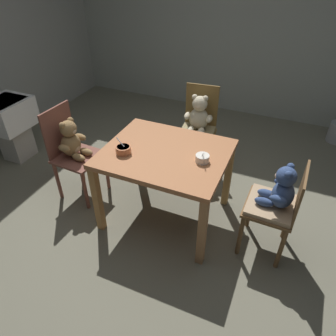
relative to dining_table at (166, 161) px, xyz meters
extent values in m
cube|color=#6A6756|center=(0.00, 0.00, -0.65)|extent=(5.20, 5.20, 0.04)
cube|color=gray|center=(0.00, 2.56, 0.76)|extent=(5.20, 0.08, 2.79)
cube|color=#A7663D|center=(0.00, 0.00, 0.08)|extent=(1.04, 0.87, 0.04)
cube|color=#A5703D|center=(-0.48, -0.39, -0.29)|extent=(0.06, 0.06, 0.69)
cube|color=#A57147|center=(0.48, -0.39, -0.29)|extent=(0.06, 0.06, 0.69)
cube|color=#A3763E|center=(-0.48, 0.39, -0.29)|extent=(0.06, 0.06, 0.69)
cube|color=#9C7541|center=(0.48, 0.39, -0.29)|extent=(0.06, 0.06, 0.69)
cube|color=brown|center=(0.00, 0.82, -0.18)|extent=(0.42, 0.42, 0.02)
cube|color=brown|center=(-0.02, 1.01, 0.07)|extent=(0.35, 0.05, 0.49)
cylinder|color=brown|center=(-0.14, 0.65, -0.41)|extent=(0.04, 0.04, 0.44)
cylinder|color=brown|center=(0.18, 0.68, -0.41)|extent=(0.04, 0.04, 0.44)
cylinder|color=brown|center=(-0.18, 0.97, -0.41)|extent=(0.04, 0.04, 0.44)
cylinder|color=brown|center=(0.15, 1.00, -0.41)|extent=(0.04, 0.04, 0.44)
cube|color=tan|center=(0.00, 0.82, -0.15)|extent=(0.38, 0.39, 0.04)
ellipsoid|color=beige|center=(-0.01, 0.89, -0.02)|extent=(0.22, 0.20, 0.24)
ellipsoid|color=beige|center=(0.00, 0.83, -0.03)|extent=(0.12, 0.07, 0.14)
sphere|color=beige|center=(0.00, 0.88, 0.16)|extent=(0.16, 0.16, 0.16)
ellipsoid|color=beige|center=(0.00, 0.82, 0.15)|extent=(0.07, 0.06, 0.05)
sphere|color=beige|center=(-0.06, 0.89, 0.22)|extent=(0.06, 0.06, 0.06)
sphere|color=beige|center=(0.05, 0.90, 0.22)|extent=(0.06, 0.06, 0.06)
ellipsoid|color=beige|center=(-0.12, 0.85, 0.01)|extent=(0.08, 0.14, 0.07)
ellipsoid|color=beige|center=(0.11, 0.88, 0.01)|extent=(0.08, 0.14, 0.07)
ellipsoid|color=beige|center=(-0.05, 0.76, -0.10)|extent=(0.09, 0.16, 0.07)
ellipsoid|color=beige|center=(0.06, 0.77, -0.10)|extent=(0.09, 0.16, 0.07)
cube|color=brown|center=(-0.91, -0.04, -0.18)|extent=(0.43, 0.43, 0.02)
cube|color=brown|center=(-1.10, -0.02, 0.07)|extent=(0.04, 0.38, 0.48)
cylinder|color=brown|center=(-0.75, -0.22, -0.41)|extent=(0.04, 0.04, 0.44)
cylinder|color=brown|center=(-0.73, 0.13, -0.41)|extent=(0.04, 0.04, 0.44)
cylinder|color=brown|center=(-1.09, -0.20, -0.41)|extent=(0.04, 0.04, 0.44)
cylinder|color=brown|center=(-1.07, 0.15, -0.41)|extent=(0.04, 0.04, 0.44)
ellipsoid|color=olive|center=(-0.98, -0.03, -0.06)|extent=(0.18, 0.21, 0.23)
ellipsoid|color=beige|center=(-0.93, -0.03, -0.07)|extent=(0.07, 0.11, 0.14)
sphere|color=olive|center=(-0.97, -0.03, 0.12)|extent=(0.16, 0.16, 0.16)
ellipsoid|color=beige|center=(-0.92, -0.04, 0.11)|extent=(0.06, 0.07, 0.05)
sphere|color=olive|center=(-0.98, -0.09, 0.18)|extent=(0.06, 0.06, 0.06)
sphere|color=olive|center=(-0.98, 0.02, 0.18)|extent=(0.06, 0.06, 0.06)
ellipsoid|color=olive|center=(-0.96, -0.15, -0.03)|extent=(0.14, 0.07, 0.06)
ellipsoid|color=olive|center=(-0.95, 0.08, -0.03)|extent=(0.14, 0.07, 0.06)
ellipsoid|color=olive|center=(-0.86, -0.09, -0.14)|extent=(0.16, 0.08, 0.07)
ellipsoid|color=olive|center=(-0.86, 0.02, -0.14)|extent=(0.16, 0.08, 0.07)
cube|color=brown|center=(0.91, -0.01, -0.18)|extent=(0.40, 0.42, 0.02)
cube|color=brown|center=(1.09, -0.02, 0.02)|extent=(0.03, 0.38, 0.38)
cylinder|color=brown|center=(0.75, 0.17, -0.41)|extent=(0.04, 0.04, 0.44)
cylinder|color=brown|center=(0.74, -0.18, -0.41)|extent=(0.04, 0.04, 0.44)
cylinder|color=brown|center=(1.08, 0.16, -0.41)|extent=(0.04, 0.04, 0.44)
cylinder|color=brown|center=(1.07, -0.19, -0.41)|extent=(0.04, 0.04, 0.44)
cube|color=tan|center=(0.91, -0.01, -0.15)|extent=(0.36, 0.39, 0.04)
ellipsoid|color=#354A79|center=(0.98, -0.02, -0.02)|extent=(0.17, 0.20, 0.22)
ellipsoid|color=#D8B094|center=(0.92, -0.01, -0.04)|extent=(0.06, 0.11, 0.13)
sphere|color=#354A79|center=(0.97, -0.02, 0.14)|extent=(0.15, 0.15, 0.15)
ellipsoid|color=#D8B094|center=(0.91, -0.01, 0.13)|extent=(0.05, 0.06, 0.05)
sphere|color=#354A79|center=(0.98, 0.04, 0.20)|extent=(0.06, 0.06, 0.06)
sphere|color=#354A79|center=(0.98, -0.07, 0.20)|extent=(0.06, 0.06, 0.06)
ellipsoid|color=#354A79|center=(0.96, 0.09, 0.00)|extent=(0.13, 0.07, 0.06)
ellipsoid|color=#354A79|center=(0.95, -0.13, 0.00)|extent=(0.13, 0.07, 0.06)
ellipsoid|color=#354A79|center=(0.86, 0.04, -0.10)|extent=(0.15, 0.07, 0.07)
ellipsoid|color=#354A79|center=(0.86, -0.07, -0.10)|extent=(0.15, 0.07, 0.07)
cylinder|color=silver|center=(0.33, -0.02, 0.13)|extent=(0.11, 0.11, 0.06)
cylinder|color=silver|center=(0.33, -0.02, 0.10)|extent=(0.06, 0.06, 0.01)
cylinder|color=beige|center=(0.33, -0.02, 0.15)|extent=(0.09, 0.09, 0.01)
cylinder|color=#BCBCC1|center=(0.34, -0.04, 0.19)|extent=(0.04, 0.07, 0.06)
ellipsoid|color=#BCBCC1|center=(0.32, -0.01, 0.15)|extent=(0.03, 0.04, 0.01)
cylinder|color=#BE6F47|center=(-0.31, -0.16, 0.13)|extent=(0.13, 0.13, 0.06)
cylinder|color=#BE6F47|center=(-0.31, -0.16, 0.10)|extent=(0.07, 0.07, 0.01)
cylinder|color=beige|center=(-0.31, -0.16, 0.16)|extent=(0.10, 0.10, 0.01)
cylinder|color=#BCBCC1|center=(-0.34, -0.15, 0.19)|extent=(0.09, 0.03, 0.06)
ellipsoid|color=#BCBCC1|center=(-0.30, -0.16, 0.15)|extent=(0.04, 0.03, 0.01)
cube|color=#B7B2A8|center=(-2.05, 0.22, -0.42)|extent=(0.26, 0.30, 0.41)
cube|color=white|center=(-2.05, 0.22, -0.06)|extent=(0.44, 0.49, 0.32)
cube|color=#38383D|center=(-2.05, 0.22, 0.06)|extent=(0.35, 0.40, 0.08)
camera|label=1|loc=(0.89, -2.00, 1.53)|focal=33.40mm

